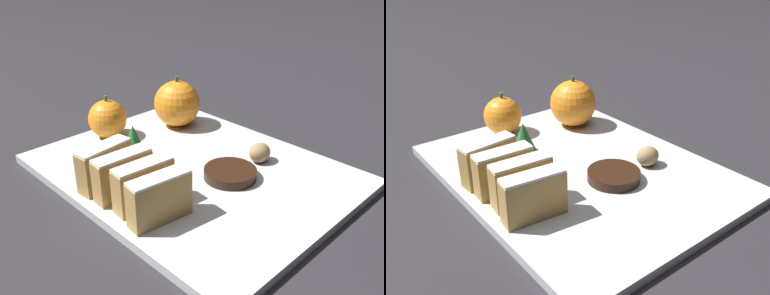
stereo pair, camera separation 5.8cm
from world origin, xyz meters
The scene contains 11 objects.
ground_plane centered at (0.00, 0.00, 0.00)m, with size 6.00×6.00×0.00m, color #28262B.
serving_platter centered at (0.00, 0.00, 0.01)m, with size 0.32×0.41×0.01m.
stollen_slice_front centered at (-0.11, -0.06, 0.04)m, with size 0.08×0.03×0.06m.
stollen_slice_second centered at (-0.11, -0.03, 0.04)m, with size 0.08×0.03×0.06m.
stollen_slice_third centered at (-0.11, 0.01, 0.04)m, with size 0.07×0.03×0.06m.
stollen_slice_fourth centered at (-0.11, 0.04, 0.04)m, with size 0.08×0.03×0.06m.
orange_near centered at (0.09, 0.12, 0.05)m, with size 0.08×0.08×0.08m.
orange_far centered at (-0.02, 0.17, 0.04)m, with size 0.06×0.06×0.07m.
walnut centered at (0.08, -0.05, 0.03)m, with size 0.03×0.03×0.03m.
chocolate_cookie centered at (0.02, -0.06, 0.02)m, with size 0.07×0.07×0.01m.
evergreen_sprig centered at (-0.03, 0.09, 0.03)m, with size 0.04×0.04×0.05m.
Camera 2 is at (-0.32, -0.41, 0.30)m, focal length 40.00 mm.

